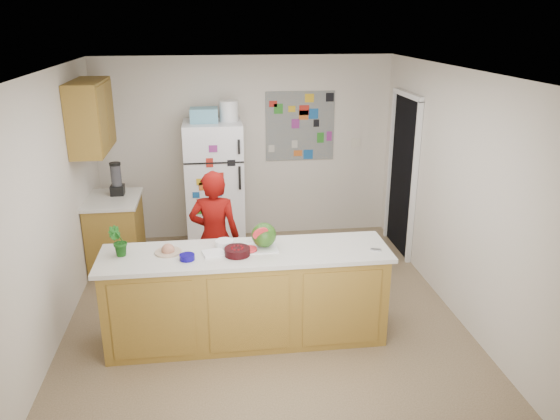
{
  "coord_description": "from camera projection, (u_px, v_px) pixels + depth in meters",
  "views": [
    {
      "loc": [
        -0.47,
        -5.12,
        2.96
      ],
      "look_at": [
        0.21,
        0.2,
        1.06
      ],
      "focal_mm": 35.0,
      "sensor_mm": 36.0,
      "label": 1
    }
  ],
  "objects": [
    {
      "name": "person",
      "position": [
        215.0,
        237.0,
        5.85
      ],
      "size": [
        0.58,
        0.42,
        1.47
      ],
      "primitive_type": "imported",
      "rotation": [
        0.0,
        0.0,
        3.01
      ],
      "color": "#6E0906",
      "rests_on": "floor"
    },
    {
      "name": "wall_back",
      "position": [
        246.0,
        149.0,
        7.53
      ],
      "size": [
        4.0,
        0.02,
        2.5
      ],
      "primitive_type": "cube",
      "color": "beige",
      "rests_on": "ground"
    },
    {
      "name": "photo_collage",
      "position": [
        300.0,
        126.0,
        7.5
      ],
      "size": [
        0.95,
        0.01,
        0.95
      ],
      "primitive_type": "cube",
      "color": "slate",
      "rests_on": "wall_back"
    },
    {
      "name": "cherry_bowl",
      "position": [
        237.0,
        251.0,
        4.95
      ],
      "size": [
        0.3,
        0.3,
        0.07
      ],
      "primitive_type": "cylinder",
      "rotation": [
        0.0,
        0.0,
        -0.38
      ],
      "color": "black",
      "rests_on": "peninsula_top"
    },
    {
      "name": "ceiling",
      "position": [
        260.0,
        69.0,
        4.99
      ],
      "size": [
        4.0,
        4.5,
        0.02
      ],
      "primitive_type": "cube",
      "color": "white",
      "rests_on": "wall_back"
    },
    {
      "name": "upper_cabinets",
      "position": [
        91.0,
        116.0,
        6.19
      ],
      "size": [
        0.35,
        1.0,
        0.8
      ],
      "primitive_type": "cube",
      "color": "brown",
      "rests_on": "wall_left"
    },
    {
      "name": "refrigerator",
      "position": [
        215.0,
        186.0,
        7.25
      ],
      "size": [
        0.75,
        0.7,
        1.7
      ],
      "primitive_type": "cube",
      "color": "silver",
      "rests_on": "floor"
    },
    {
      "name": "fridge_top_bin",
      "position": [
        204.0,
        115.0,
        6.92
      ],
      "size": [
        0.35,
        0.28,
        0.18
      ],
      "primitive_type": "cube",
      "color": "#5999B2",
      "rests_on": "refrigerator"
    },
    {
      "name": "floor",
      "position": [
        263.0,
        312.0,
        5.83
      ],
      "size": [
        4.0,
        4.5,
        0.02
      ],
      "primitive_type": "cube",
      "color": "brown",
      "rests_on": "ground"
    },
    {
      "name": "potted_plant",
      "position": [
        118.0,
        241.0,
        4.89
      ],
      "size": [
        0.18,
        0.16,
        0.28
      ],
      "primitive_type": "imported",
      "rotation": [
        0.0,
        0.0,
        3.42
      ],
      "color": "#183D10",
      "rests_on": "peninsula_top"
    },
    {
      "name": "side_counter_top",
      "position": [
        112.0,
        200.0,
        6.59
      ],
      "size": [
        0.64,
        0.84,
        0.04
      ],
      "primitive_type": "cube",
      "color": "silver",
      "rests_on": "side_counter_base"
    },
    {
      "name": "white_bowl",
      "position": [
        225.0,
        243.0,
        5.13
      ],
      "size": [
        0.18,
        0.18,
        0.06
      ],
      "primitive_type": "cylinder",
      "rotation": [
        0.0,
        0.0,
        0.04
      ],
      "color": "silver",
      "rests_on": "peninsula_top"
    },
    {
      "name": "watermelon",
      "position": [
        264.0,
        235.0,
        5.07
      ],
      "size": [
        0.23,
        0.23,
        0.23
      ],
      "primitive_type": "sphere",
      "color": "#1B590F",
      "rests_on": "cutting_board"
    },
    {
      "name": "cutting_board",
      "position": [
        258.0,
        248.0,
        5.09
      ],
      "size": [
        0.37,
        0.28,
        0.01
      ],
      "primitive_type": "cube",
      "rotation": [
        0.0,
        0.0,
        0.04
      ],
      "color": "white",
      "rests_on": "peninsula_top"
    },
    {
      "name": "keys",
      "position": [
        376.0,
        250.0,
        5.06
      ],
      "size": [
        0.1,
        0.07,
        0.01
      ],
      "primitive_type": "cube",
      "rotation": [
        0.0,
        0.0,
        -0.39
      ],
      "color": "gray",
      "rests_on": "peninsula_top"
    },
    {
      "name": "wall_left",
      "position": [
        51.0,
        208.0,
        5.17
      ],
      "size": [
        0.02,
        4.5,
        2.5
      ],
      "primitive_type": "cube",
      "color": "beige",
      "rests_on": "ground"
    },
    {
      "name": "cobalt_bowl",
      "position": [
        187.0,
        257.0,
        4.85
      ],
      "size": [
        0.15,
        0.15,
        0.05
      ],
      "primitive_type": "cylinder",
      "rotation": [
        0.0,
        0.0,
        0.05
      ],
      "color": "#0B0467",
      "rests_on": "peninsula_top"
    },
    {
      "name": "peninsula_top",
      "position": [
        246.0,
        254.0,
        5.04
      ],
      "size": [
        2.68,
        0.7,
        0.04
      ],
      "primitive_type": "cube",
      "color": "silver",
      "rests_on": "peninsula_base"
    },
    {
      "name": "watermelon_slice",
      "position": [
        249.0,
        249.0,
        5.03
      ],
      "size": [
        0.15,
        0.15,
        0.02
      ],
      "primitive_type": "cylinder",
      "color": "red",
      "rests_on": "cutting_board"
    },
    {
      "name": "doorway",
      "position": [
        403.0,
        176.0,
        7.08
      ],
      "size": [
        0.03,
        0.85,
        2.04
      ],
      "primitive_type": "cube",
      "color": "black",
      "rests_on": "ground"
    },
    {
      "name": "blender_appliance",
      "position": [
        116.0,
        180.0,
        6.65
      ],
      "size": [
        0.13,
        0.13,
        0.38
      ],
      "primitive_type": "cylinder",
      "color": "black",
      "rests_on": "side_counter_top"
    },
    {
      "name": "plate",
      "position": [
        168.0,
        252.0,
        5.0
      ],
      "size": [
        0.31,
        0.31,
        0.02
      ],
      "primitive_type": "cylinder",
      "rotation": [
        0.0,
        0.0,
        0.32
      ],
      "color": "#C2B899",
      "rests_on": "peninsula_top"
    },
    {
      "name": "peninsula_base",
      "position": [
        247.0,
        298.0,
        5.19
      ],
      "size": [
        2.6,
        0.62,
        0.88
      ],
      "primitive_type": "cube",
      "color": "brown",
      "rests_on": "floor"
    },
    {
      "name": "paper_towel",
      "position": [
        214.0,
        253.0,
        4.97
      ],
      "size": [
        0.23,
        0.21,
        0.02
      ],
      "primitive_type": "cube",
      "rotation": [
        0.0,
        0.0,
        0.22
      ],
      "color": "white",
      "rests_on": "peninsula_top"
    },
    {
      "name": "wall_right",
      "position": [
        454.0,
        192.0,
        5.65
      ],
      "size": [
        0.02,
        4.5,
        2.5
      ],
      "primitive_type": "cube",
      "color": "beige",
      "rests_on": "ground"
    },
    {
      "name": "side_counter_base",
      "position": [
        116.0,
        234.0,
        6.74
      ],
      "size": [
        0.6,
        0.8,
        0.86
      ],
      "primitive_type": "cube",
      "color": "brown",
      "rests_on": "floor"
    }
  ]
}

